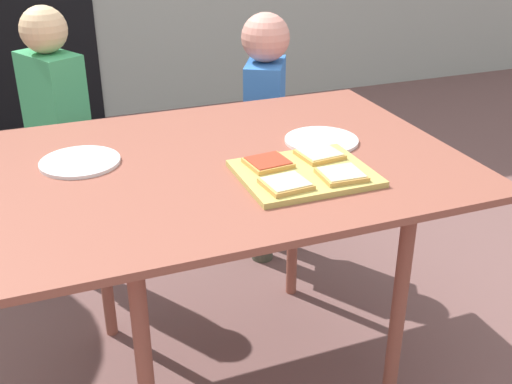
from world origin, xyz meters
TOP-DOWN VIEW (x-y plane):
  - ground_plane at (0.00, 0.00)m, footprint 16.00×16.00m
  - dining_table at (0.00, 0.00)m, footprint 1.24×0.94m
  - cutting_board at (0.14, -0.18)m, footprint 0.34×0.28m
  - pizza_slice_far_right at (0.21, -0.11)m, footprint 0.12×0.11m
  - pizza_slice_near_right at (0.21, -0.25)m, footprint 0.11×0.11m
  - pizza_slice_near_left at (0.05, -0.25)m, footprint 0.12×0.11m
  - pizza_slice_far_left at (0.06, -0.11)m, footprint 0.12×0.11m
  - plate_white_right at (0.29, 0.03)m, footprint 0.22×0.22m
  - plate_white_left at (-0.40, 0.12)m, footprint 0.22×0.22m
  - child_left at (-0.42, 0.80)m, footprint 0.24×0.28m
  - child_right at (0.37, 0.69)m, footprint 0.24×0.28m

SIDE VIEW (x-z plane):
  - ground_plane at x=0.00m, z-range 0.00..0.00m
  - child_right at x=0.37m, z-range 0.09..1.11m
  - child_left at x=-0.42m, z-range 0.08..1.16m
  - dining_table at x=0.00m, z-range 0.31..1.07m
  - plate_white_right at x=0.29m, z-range 0.77..0.78m
  - plate_white_left at x=-0.40m, z-range 0.77..0.78m
  - cutting_board at x=0.14m, z-range 0.77..0.78m
  - pizza_slice_far_right at x=0.21m, z-range 0.78..0.80m
  - pizza_slice_near_right at x=0.21m, z-range 0.78..0.80m
  - pizza_slice_near_left at x=0.05m, z-range 0.78..0.80m
  - pizza_slice_far_left at x=0.06m, z-range 0.78..0.80m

